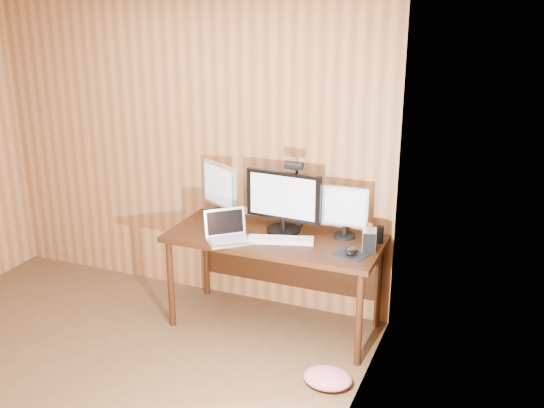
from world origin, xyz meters
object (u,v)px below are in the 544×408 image
Objects in this scene: monitor_right at (345,211)px; hard_drive at (369,240)px; mouse at (351,251)px; monitor_left at (220,189)px; phone at (241,242)px; desk at (278,248)px; desk_lamp at (296,184)px; monitor_center at (283,201)px; speaker at (380,235)px; laptop at (227,233)px; keyboard at (281,240)px.

monitor_right reaches higher than hard_drive.
mouse is at bearing -140.16° from hard_drive.
monitor_left is 4.35× the size of phone.
desk is 0.36m from phone.
desk_lamp is (-0.38, 0.00, 0.16)m from monitor_right.
monitor_left is (-0.56, 0.07, 0.00)m from monitor_center.
monitor_right is at bearing 177.72° from speaker.
speaker is (0.27, -0.01, -0.14)m from monitor_right.
speaker is (0.73, 0.04, -0.18)m from monitor_center.
monitor_right is 3.17× the size of mouse.
mouse is at bearing 10.31° from phone.
laptop is 0.13m from phone.
phone is 0.17× the size of desk_lamp.
laptop is at bearing -131.38° from monitor_center.
monitor_left is 0.50m from laptop.
laptop is 0.39m from keyboard.
desk is 0.60m from monitor_right.
monitor_center is (0.02, 0.05, 0.36)m from desk.
keyboard is at bearing -160.34° from speaker.
mouse is at bearing -17.10° from desk.
speaker is (0.68, 0.24, 0.05)m from keyboard.
laptop is at bearing -133.77° from desk_lamp.
hard_drive is (1.01, 0.20, 0.02)m from laptop.
monitor_center is 1.32× the size of monitor_left.
desk_lamp is at bearing 179.01° from speaker.
mouse is (0.60, -0.24, -0.22)m from monitor_center.
monitor_left reaches higher than hard_drive.
hard_drive is 0.17m from speaker.
monitor_center is 1.55× the size of laptop.
monitor_center is 0.72m from hard_drive.
hard_drive is at bearing -6.81° from monitor_center.
keyboard is 0.64m from hard_drive.
desk_lamp reaches higher than mouse.
hard_drive reaches higher than keyboard.
desk_lamp reaches higher than monitor_left.
phone is at bearing -122.09° from desk.
desk is at bearing 61.74° from phone.
monitor_right is 0.79m from phone.
hard_drive is (0.64, 0.08, 0.06)m from keyboard.
monitor_left is 1.17× the size of laptop.
keyboard is (0.37, 0.12, -0.04)m from laptop.
laptop is 3.15× the size of mouse.
monitor_center reaches higher than monitor_right.
monitor_center is at bearing -175.73° from monitor_right.
monitor_center is at bearing 68.66° from desk.
monitor_left is at bearing 139.98° from keyboard.
monitor_center reaches higher than desk.
desk is 3.53× the size of monitor_left.
mouse is at bearing -67.93° from monitor_right.
monitor_left is at bearing 158.94° from hard_drive.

